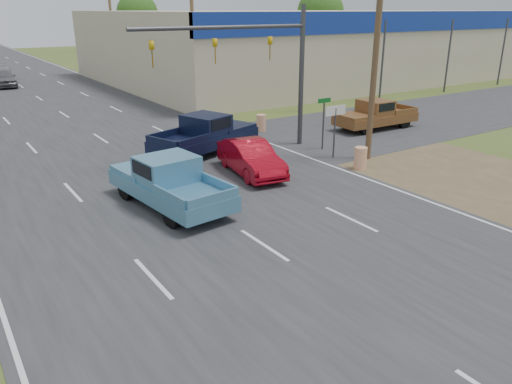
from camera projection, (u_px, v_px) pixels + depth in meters
main_road at (39, 98)px, 40.17m from camera, size 15.00×180.00×0.02m
cross_road at (141, 165)px, 22.99m from camera, size 120.00×10.00×0.02m
dirt_verge at (440, 169)px, 22.46m from camera, size 8.00×18.00×0.01m
big_box_store at (338, 42)px, 55.63m from camera, size 50.00×28.10×6.60m
utility_pole_1 at (376, 44)px, 22.19m from camera, size 2.00×0.28×10.00m
utility_pole_2 at (193, 30)px, 36.25m from camera, size 2.00×0.28×10.00m
utility_pole_3 at (112, 24)px, 50.31m from camera, size 2.00×0.28×10.00m
tree_3 at (320, 12)px, 90.09m from camera, size 8.40×8.40×10.40m
tree_5 at (137, 14)px, 96.72m from camera, size 7.98×7.98×9.88m
barrel_0 at (360, 158)px, 22.29m from camera, size 0.56×0.56×1.00m
barrel_1 at (261, 123)px, 29.14m from camera, size 0.56×0.56×1.00m
lane_sign at (335, 119)px, 23.48m from camera, size 1.20×0.08×2.52m
street_name_sign at (324, 118)px, 25.06m from camera, size 0.80×0.08×2.61m
signal_mast at (258, 53)px, 23.58m from camera, size 9.12×0.40×7.00m
red_convertible at (251, 158)px, 21.50m from camera, size 2.19×4.58×1.45m
blue_pickup at (168, 181)px, 18.00m from camera, size 2.74×5.79×1.86m
navy_pickup at (207, 134)px, 24.71m from camera, size 6.17×3.89×1.91m
brown_pickup at (374, 115)px, 29.64m from camera, size 5.26×2.14×1.73m
distant_car_grey at (4, 78)px, 45.79m from camera, size 2.27×4.89×1.62m
distant_car_silver at (1, 72)px, 51.68m from camera, size 1.87×4.49×1.30m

